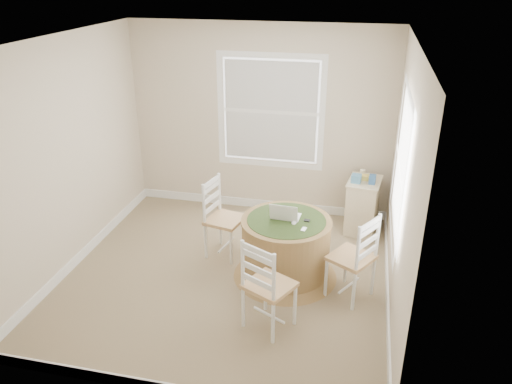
% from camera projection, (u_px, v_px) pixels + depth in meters
% --- Properties ---
extents(room, '(3.64, 3.64, 2.64)m').
position_uv_depth(room, '(243.00, 166.00, 5.29)').
color(room, '#907B5B').
rests_on(room, ground).
extents(round_table, '(1.18, 1.18, 0.71)m').
position_uv_depth(round_table, '(286.00, 246.00, 5.56)').
color(round_table, olive).
rests_on(round_table, ground).
extents(chair_left, '(0.48, 0.50, 0.95)m').
position_uv_depth(chair_left, '(225.00, 219.00, 5.94)').
color(chair_left, white).
rests_on(chair_left, ground).
extents(chair_near, '(0.56, 0.55, 0.95)m').
position_uv_depth(chair_near, '(269.00, 285.00, 4.73)').
color(chair_near, white).
rests_on(chair_near, ground).
extents(chair_right, '(0.56, 0.57, 0.95)m').
position_uv_depth(chair_right, '(351.00, 257.00, 5.18)').
color(chair_right, white).
rests_on(chair_right, ground).
extents(laptop, '(0.32, 0.29, 0.22)m').
position_uv_depth(laptop, '(285.00, 216.00, 5.45)').
color(laptop, white).
rests_on(laptop, round_table).
extents(mouse, '(0.07, 0.10, 0.03)m').
position_uv_depth(mouse, '(294.00, 223.00, 5.35)').
color(mouse, white).
rests_on(mouse, round_table).
extents(phone, '(0.06, 0.10, 0.02)m').
position_uv_depth(phone, '(304.00, 230.00, 5.23)').
color(phone, '#B7BABF').
rests_on(phone, round_table).
extents(keys, '(0.07, 0.06, 0.02)m').
position_uv_depth(keys, '(307.00, 221.00, 5.39)').
color(keys, black).
rests_on(keys, round_table).
extents(corner_chest, '(0.47, 0.59, 0.72)m').
position_uv_depth(corner_chest, '(362.00, 205.00, 6.55)').
color(corner_chest, beige).
rests_on(corner_chest, ground).
extents(tissue_box, '(0.13, 0.13, 0.10)m').
position_uv_depth(tissue_box, '(357.00, 178.00, 6.33)').
color(tissue_box, '#4E8BB4').
rests_on(tissue_box, corner_chest).
extents(box_yellow, '(0.16, 0.12, 0.06)m').
position_uv_depth(box_yellow, '(367.00, 178.00, 6.40)').
color(box_yellow, '#DCBF4D').
rests_on(box_yellow, corner_chest).
extents(box_blue, '(0.09, 0.09, 0.12)m').
position_uv_depth(box_blue, '(372.00, 179.00, 6.29)').
color(box_blue, '#33609B').
rests_on(box_blue, corner_chest).
extents(cup_cream, '(0.07, 0.07, 0.09)m').
position_uv_depth(cup_cream, '(363.00, 173.00, 6.50)').
color(cup_cream, beige).
rests_on(cup_cream, corner_chest).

